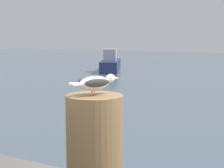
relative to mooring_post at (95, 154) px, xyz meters
name	(u,v)px	position (x,y,z in m)	size (l,w,h in m)	color
mooring_post	(95,154)	(0.00, 0.00, 0.00)	(0.41, 0.41, 0.86)	brown
seagull	(95,82)	(0.00, 0.01, 0.52)	(0.23, 0.37, 0.14)	#C67060
boat_navy	(111,64)	(-13.05, 22.92, -1.36)	(3.65, 5.86, 1.92)	navy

